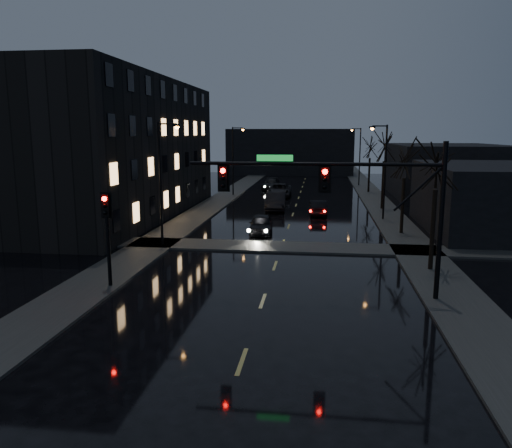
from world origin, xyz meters
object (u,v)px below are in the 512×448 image
(oncoming_car_a, at_px, (261,224))
(oncoming_car_d, at_px, (271,184))
(oncoming_car_c, at_px, (280,190))
(oncoming_car_b, at_px, (276,201))
(lead_car, at_px, (318,208))

(oncoming_car_a, xyz_separation_m, oncoming_car_d, (-2.08, 28.90, 0.02))
(oncoming_car_c, bearing_deg, oncoming_car_b, -88.74)
(oncoming_car_b, bearing_deg, oncoming_car_a, -93.33)
(oncoming_car_d, distance_m, lead_car, 20.84)
(oncoming_car_a, relative_size, lead_car, 1.01)
(lead_car, bearing_deg, oncoming_car_b, -35.92)
(oncoming_car_b, xyz_separation_m, oncoming_car_c, (-0.42, 10.08, -0.08))
(oncoming_car_b, height_order, lead_car, oncoming_car_b)
(oncoming_car_a, height_order, oncoming_car_d, oncoming_car_d)
(oncoming_car_a, xyz_separation_m, oncoming_car_b, (0.04, 11.50, 0.15))
(oncoming_car_b, height_order, oncoming_car_c, oncoming_car_b)
(oncoming_car_a, distance_m, oncoming_car_c, 21.59)
(oncoming_car_a, bearing_deg, lead_car, 60.77)
(oncoming_car_d, relative_size, lead_car, 1.22)
(oncoming_car_c, relative_size, lead_car, 1.36)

